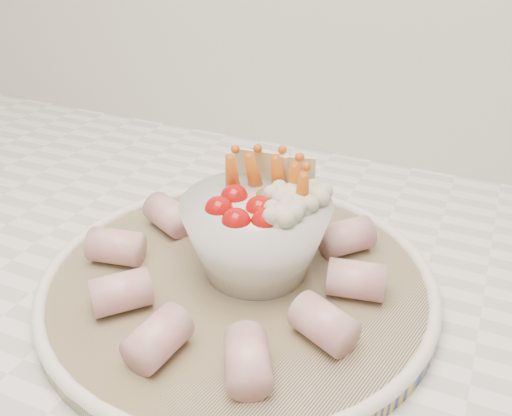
% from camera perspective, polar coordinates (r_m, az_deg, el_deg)
% --- Properties ---
extents(serving_platter, '(0.44, 0.44, 0.02)m').
position_cam_1_polar(serving_platter, '(0.55, -1.77, -7.38)').
color(serving_platter, navy).
rests_on(serving_platter, kitchen_counter).
extents(veggie_bowl, '(0.14, 0.14, 0.11)m').
position_cam_1_polar(veggie_bowl, '(0.53, 0.27, -2.28)').
color(veggie_bowl, silver).
rests_on(veggie_bowl, serving_platter).
extents(cured_meat_rolls, '(0.28, 0.29, 0.03)m').
position_cam_1_polar(cured_meat_rolls, '(0.53, -1.88, -5.55)').
color(cured_meat_rolls, '#BF5769').
rests_on(cured_meat_rolls, serving_platter).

